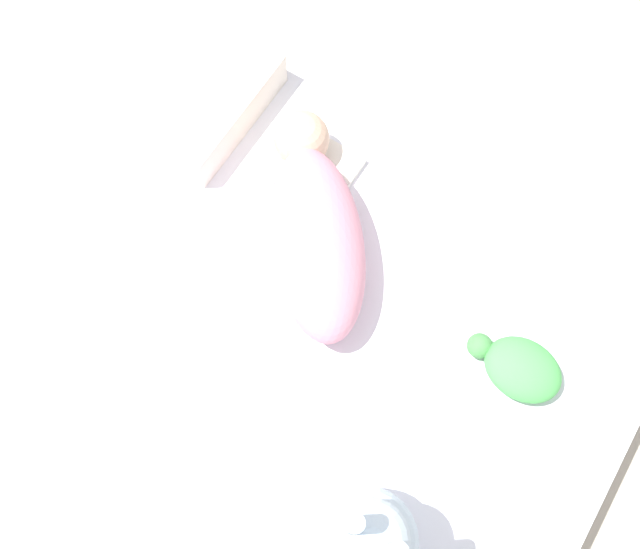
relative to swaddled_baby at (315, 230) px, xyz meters
The scene contains 7 objects.
ground_plane 0.34m from the swaddled_baby, 129.28° to the left, with size 12.00×12.00×0.00m, color #B2A893.
bed_mattress 0.25m from the swaddled_baby, 129.28° to the left, with size 1.41×1.00×0.22m.
burp_cloth 0.22m from the swaddled_baby, 53.06° to the right, with size 0.22×0.17×0.02m.
swaddled_baby is the anchor object (origin of this frame).
pillow 0.50m from the swaddled_baby, 19.19° to the right, with size 0.33×0.36×0.10m.
bunny_plush 0.65m from the swaddled_baby, 130.80° to the left, with size 0.20×0.20×0.41m.
turtle_plush 0.53m from the swaddled_baby, behind, with size 0.21×0.13×0.08m.
Camera 1 is at (-0.27, 0.44, 1.81)m, focal length 42.00 mm.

